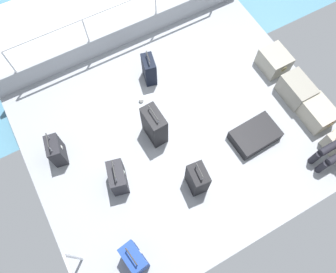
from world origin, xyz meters
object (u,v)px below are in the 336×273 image
object	(u,v)px
suitcase_2	(255,135)
suitcase_1	(56,151)
paper_cup	(141,99)
suitcase_0	(154,126)
suitcase_6	(149,70)
cargo_crate_1	(296,90)
suitcase_4	(118,178)
suitcase_3	(134,258)
cargo_crate_2	(317,113)
suitcase_5	(197,179)
cargo_crate_0	(274,61)

from	to	relation	value
suitcase_2	suitcase_1	bearing A→B (deg)	-113.07
suitcase_1	paper_cup	xyz separation A→B (m)	(-0.30, 1.69, -0.21)
paper_cup	suitcase_0	bearing A→B (deg)	-7.92
suitcase_1	suitcase_6	size ratio (longest dim) A/B	1.06
cargo_crate_1	suitcase_2	bearing A→B (deg)	-72.41
paper_cup	suitcase_2	bearing A→B (deg)	40.44
suitcase_4	paper_cup	world-z (taller)	suitcase_4
suitcase_0	paper_cup	size ratio (longest dim) A/B	8.30
suitcase_0	suitcase_3	xyz separation A→B (m)	(1.67, -1.21, -0.04)
suitcase_0	suitcase_2	size ratio (longest dim) A/B	1.03
cargo_crate_2	suitcase_5	size ratio (longest dim) A/B	0.82
suitcase_1	suitcase_2	distance (m)	3.32
suitcase_5	paper_cup	distance (m)	1.85
cargo_crate_0	suitcase_2	distance (m)	1.58
cargo_crate_0	cargo_crate_1	size ratio (longest dim) A/B	0.88
cargo_crate_1	suitcase_5	world-z (taller)	suitcase_5
suitcase_0	suitcase_2	distance (m)	1.73
cargo_crate_1	suitcase_4	bearing A→B (deg)	-90.88
cargo_crate_0	paper_cup	distance (m)	2.59
cargo_crate_2	suitcase_2	size ratio (longest dim) A/B	0.76
suitcase_4	suitcase_6	size ratio (longest dim) A/B	1.06
cargo_crate_1	suitcase_2	size ratio (longest dim) A/B	0.79
cargo_crate_2	suitcase_5	bearing A→B (deg)	-89.39
cargo_crate_2	suitcase_1	size ratio (longest dim) A/B	0.87
cargo_crate_1	cargo_crate_2	distance (m)	0.55
cargo_crate_2	suitcase_2	distance (m)	1.17
suitcase_4	suitcase_1	bearing A→B (deg)	-142.77
suitcase_3	paper_cup	distance (m)	2.73
suitcase_0	suitcase_6	bearing A→B (deg)	156.87
suitcase_1	cargo_crate_0	bearing A→B (deg)	86.79
suitcase_2	suitcase_6	distance (m)	2.21
suitcase_3	paper_cup	size ratio (longest dim) A/B	7.79
suitcase_3	cargo_crate_2	bearing A→B (deg)	98.71
cargo_crate_1	suitcase_3	distance (m)	3.96
suitcase_0	suitcase_2	world-z (taller)	suitcase_0
suitcase_4	paper_cup	xyz separation A→B (m)	(-1.20, 1.01, -0.21)
cargo_crate_1	suitcase_6	distance (m)	2.66
suitcase_3	suitcase_6	xyz separation A→B (m)	(-2.75, 1.67, -0.04)
suitcase_4	paper_cup	size ratio (longest dim) A/B	7.11
cargo_crate_1	paper_cup	distance (m)	2.78
cargo_crate_2	suitcase_3	xyz separation A→B (m)	(0.59, -3.83, 0.13)
suitcase_4	paper_cup	bearing A→B (deg)	139.90
suitcase_3	suitcase_6	world-z (taller)	suitcase_3
suitcase_1	cargo_crate_2	bearing A→B (deg)	70.41
suitcase_4	suitcase_5	size ratio (longest dim) A/B	0.95
cargo_crate_1	suitcase_3	xyz separation A→B (m)	(1.14, -3.79, 0.11)
suitcase_0	suitcase_1	xyz separation A→B (m)	(-0.42, -1.59, -0.10)
suitcase_1	suitcase_6	world-z (taller)	suitcase_1
cargo_crate_2	suitcase_2	xyz separation A→B (m)	(-0.20, -1.15, -0.08)
cargo_crate_2	suitcase_1	bearing A→B (deg)	-109.59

